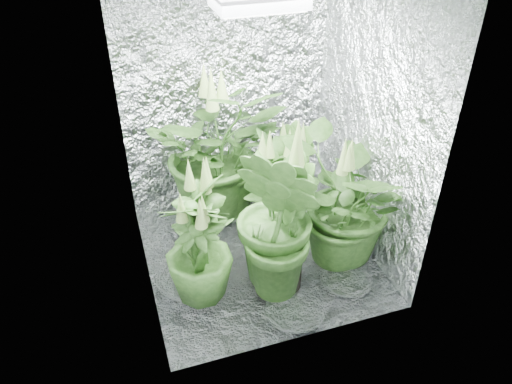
{
  "coord_description": "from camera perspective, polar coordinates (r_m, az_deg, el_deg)",
  "views": [
    {
      "loc": [
        -0.89,
        -2.66,
        2.49
      ],
      "look_at": [
        -0.02,
        0.0,
        0.58
      ],
      "focal_mm": 35.0,
      "sensor_mm": 36.0,
      "label": 1
    }
  ],
  "objects": [
    {
      "name": "plant_f",
      "position": [
        3.37,
        -6.17,
        -4.05
      ],
      "size": [
        0.6,
        0.6,
        0.9
      ],
      "rotation": [
        0.0,
        0.0,
        3.9
      ],
      "color": "black",
      "rests_on": "ground"
    },
    {
      "name": "grow_lamp",
      "position": [
        2.88,
        0.34,
        21.03
      ],
      "size": [
        0.5,
        0.3,
        0.22
      ],
      "color": "gray",
      "rests_on": "ceiling"
    },
    {
      "name": "plant_d",
      "position": [
        3.21,
        -6.58,
        -6.67
      ],
      "size": [
        0.55,
        0.55,
        0.87
      ],
      "rotation": [
        0.0,
        0.0,
        2.85
      ],
      "color": "black",
      "rests_on": "ground"
    },
    {
      "name": "walls",
      "position": [
        3.18,
        0.29,
        6.37
      ],
      "size": [
        1.62,
        1.62,
        2.0
      ],
      "color": "silver",
      "rests_on": "ground"
    },
    {
      "name": "plant_e",
      "position": [
        3.46,
        10.31,
        -1.32
      ],
      "size": [
        1.1,
        1.1,
        1.05
      ],
      "rotation": [
        0.0,
        0.0,
        3.46
      ],
      "color": "black",
      "rests_on": "ground"
    },
    {
      "name": "plant_b",
      "position": [
        3.7,
        2.04,
        0.58
      ],
      "size": [
        0.64,
        0.64,
        0.95
      ],
      "rotation": [
        0.0,
        0.0,
        0.8
      ],
      "color": "black",
      "rests_on": "ground"
    },
    {
      "name": "plant_g",
      "position": [
        3.14,
        2.71,
        -3.38
      ],
      "size": [
        0.74,
        0.74,
        1.23
      ],
      "rotation": [
        0.0,
        0.0,
        4.94
      ],
      "color": "black",
      "rests_on": "ground"
    },
    {
      "name": "ground",
      "position": [
        3.75,
        0.24,
        -7.26
      ],
      "size": [
        1.6,
        1.6,
        0.0
      ],
      "primitive_type": "plane",
      "color": "silver",
      "rests_on": "ground"
    },
    {
      "name": "plant_c",
      "position": [
        3.88,
        3.76,
        1.58
      ],
      "size": [
        0.47,
        0.47,
        0.87
      ],
      "rotation": [
        0.0,
        0.0,
        1.48
      ],
      "color": "black",
      "rests_on": "ground"
    },
    {
      "name": "plant_label",
      "position": [
        3.31,
        3.9,
        -7.19
      ],
      "size": [
        0.05,
        0.03,
        0.09
      ],
      "primitive_type": "cube",
      "rotation": [
        -0.21,
        0.0,
        0.02
      ],
      "color": "white",
      "rests_on": "plant_g"
    },
    {
      "name": "plant_a",
      "position": [
        3.88,
        -4.52,
        5.05
      ],
      "size": [
        1.13,
        1.13,
        1.26
      ],
      "rotation": [
        0.0,
        0.0,
        6.19
      ],
      "color": "black",
      "rests_on": "ground"
    },
    {
      "name": "circulation_fan",
      "position": [
        4.31,
        5.56,
        0.98
      ],
      "size": [
        0.15,
        0.27,
        0.31
      ],
      "rotation": [
        0.0,
        0.0,
        0.24
      ],
      "color": "black",
      "rests_on": "ground"
    }
  ]
}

